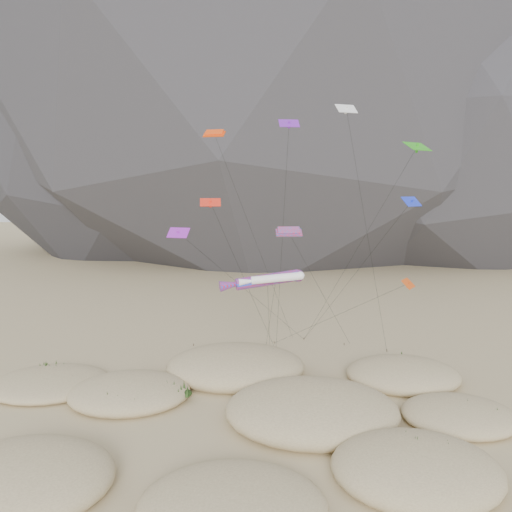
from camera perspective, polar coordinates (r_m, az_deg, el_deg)
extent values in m
plane|color=#CCB789|center=(42.82, 1.95, -20.03)|extent=(500.00, 500.00, 0.00)
ellipsoid|color=black|center=(158.23, 3.80, 22.49)|extent=(191.54, 147.29, 156.00)
ellipsoid|color=#2B2B30|center=(166.48, -12.74, 15.96)|extent=(136.20, 127.83, 116.00)
ellipsoid|color=black|center=(159.54, 21.85, 13.79)|extent=(130.55, 126.41, 100.00)
ellipsoid|color=#CCB789|center=(39.51, -25.36, -22.12)|extent=(12.52, 10.64, 3.43)
ellipsoid|color=#CCB789|center=(34.24, -2.73, -26.74)|extent=(11.90, 10.12, 2.64)
ellipsoid|color=#CCB789|center=(39.02, 17.83, -22.15)|extent=(11.81, 10.04, 3.34)
ellipsoid|color=#CCB789|center=(50.83, -14.25, -14.86)|extent=(11.63, 9.89, 2.68)
ellipsoid|color=#CCB789|center=(45.60, 6.40, -17.08)|extent=(15.16, 12.89, 3.73)
ellipsoid|color=#CCB789|center=(48.50, 22.19, -16.49)|extent=(9.92, 8.44, 2.22)
ellipsoid|color=#CCB789|center=(55.33, -2.35, -12.46)|extent=(14.95, 12.71, 3.64)
ellipsoid|color=#CCB789|center=(55.69, 16.45, -12.84)|extent=(11.77, 10.00, 2.85)
ellipsoid|color=#CCB789|center=(55.95, -22.48, -13.25)|extent=(11.86, 10.08, 1.98)
ellipsoid|color=black|center=(40.75, -27.14, -21.05)|extent=(3.06, 2.62, 0.92)
ellipsoid|color=black|center=(41.06, -23.00, -20.73)|extent=(2.04, 1.75, 0.61)
ellipsoid|color=black|center=(34.23, -6.21, -26.78)|extent=(2.82, 2.41, 0.85)
ellipsoid|color=black|center=(35.47, -1.18, -25.55)|extent=(1.95, 1.67, 0.58)
ellipsoid|color=black|center=(40.30, 18.99, -20.77)|extent=(2.98, 2.55, 0.90)
ellipsoid|color=black|center=(38.85, 13.18, -22.03)|extent=(2.58, 2.21, 0.77)
ellipsoid|color=black|center=(48.29, -14.95, -15.88)|extent=(2.66, 2.27, 0.80)
ellipsoid|color=black|center=(49.39, -8.79, -15.28)|extent=(2.45, 2.10, 0.74)
ellipsoid|color=black|center=(45.71, 6.65, -16.66)|extent=(3.09, 2.65, 0.93)
ellipsoid|color=black|center=(47.29, 10.30, -16.00)|extent=(2.86, 2.45, 0.86)
ellipsoid|color=black|center=(45.34, 4.77, -17.12)|extent=(2.70, 2.31, 0.81)
ellipsoid|color=black|center=(48.73, 24.38, -16.37)|extent=(2.65, 2.27, 0.80)
ellipsoid|color=black|center=(56.49, 0.14, -11.82)|extent=(3.42, 2.93, 1.03)
ellipsoid|color=black|center=(55.19, 2.30, -12.42)|extent=(2.58, 2.20, 0.77)
ellipsoid|color=black|center=(58.51, 16.98, -11.78)|extent=(2.02, 1.73, 0.61)
ellipsoid|color=black|center=(54.66, 14.75, -13.23)|extent=(2.19, 1.87, 0.66)
ellipsoid|color=black|center=(58.90, -22.37, -12.11)|extent=(2.32, 1.99, 0.70)
ellipsoid|color=black|center=(54.57, -19.88, -13.71)|extent=(1.81, 1.55, 0.54)
cylinder|color=#3F2D1E|center=(63.14, -0.83, -10.49)|extent=(0.08, 0.08, 0.30)
cylinder|color=#3F2D1E|center=(65.43, 2.10, -9.83)|extent=(0.08, 0.08, 0.30)
cylinder|color=#3F2D1E|center=(62.61, 2.29, -10.65)|extent=(0.08, 0.08, 0.30)
cylinder|color=#3F2D1E|center=(67.23, 5.51, -9.37)|extent=(0.08, 0.08, 0.30)
cylinder|color=#3F2D1E|center=(65.68, 10.04, -9.88)|extent=(0.08, 0.08, 0.30)
cylinder|color=#3F2D1E|center=(64.52, -2.31, -10.09)|extent=(0.08, 0.08, 0.30)
cylinder|color=#3F2D1E|center=(64.27, 14.73, -10.42)|extent=(0.08, 0.08, 0.30)
cylinder|color=#3F2D1E|center=(64.92, -7.15, -10.03)|extent=(0.08, 0.08, 0.30)
cylinder|color=red|center=(51.09, 1.32, -2.73)|extent=(6.80, 2.89, 1.90)
sphere|color=red|center=(52.04, 4.83, -2.26)|extent=(1.27, 1.27, 1.27)
cone|color=red|center=(50.29, -2.68, -3.29)|extent=(2.94, 1.76, 1.36)
cylinder|color=black|center=(56.76, 1.47, -7.16)|extent=(0.54, 9.21, 10.66)
cylinder|color=white|center=(50.33, 2.30, -2.55)|extent=(5.13, 1.52, 1.15)
sphere|color=white|center=(50.80, 5.09, -2.25)|extent=(0.84, 0.84, 0.84)
cone|color=white|center=(49.96, -0.82, -2.92)|extent=(2.14, 1.01, 0.86)
cylinder|color=black|center=(56.65, 1.64, -7.03)|extent=(0.88, 10.53, 10.95)
cube|color=#E63E0C|center=(55.73, -4.79, 13.72)|extent=(2.50, 1.49, 0.71)
cube|color=#E63E0C|center=(55.75, -4.79, 13.91)|extent=(2.11, 1.20, 0.68)
cylinder|color=black|center=(60.54, 0.19, 1.07)|extent=(9.45, 9.78, 25.75)
cube|color=red|center=(46.95, 3.78, 2.68)|extent=(2.51, 1.18, 0.67)
cube|color=red|center=(46.93, 3.78, 2.95)|extent=(2.13, 0.94, 0.67)
cylinder|color=black|center=(56.27, 7.80, -4.66)|extent=(9.03, 15.55, 15.82)
cube|color=#DC460B|center=(50.66, 17.01, -3.03)|extent=(1.77, 2.06, 0.84)
cube|color=#DC460B|center=(50.69, 17.00, -3.19)|extent=(0.37, 0.35, 0.62)
cylinder|color=black|center=(57.48, 8.65, -6.97)|extent=(12.50, 14.73, 10.73)
cube|color=#182DCD|center=(47.02, 17.34, 5.96)|extent=(2.10, 1.88, 0.87)
cube|color=#182DCD|center=(47.03, 17.33, 5.78)|extent=(0.37, 0.39, 0.64)
cylinder|color=black|center=(56.35, 10.40, -3.13)|extent=(7.65, 19.02, 18.73)
cube|color=white|center=(53.83, 10.29, 16.24)|extent=(2.37, 1.67, 0.96)
cube|color=white|center=(53.81, 10.28, 16.08)|extent=(0.36, 0.40, 0.71)
cylinder|color=black|center=(57.43, 12.73, 1.66)|extent=(6.86, 6.57, 27.94)
cube|color=#29A118|center=(53.55, 17.96, 11.83)|extent=(3.15, 2.78, 0.93)
cube|color=#29A118|center=(53.53, 17.95, 11.67)|extent=(0.40, 0.37, 0.96)
cylinder|color=black|center=(59.03, 11.00, -0.03)|extent=(9.86, 13.02, 24.05)
cube|color=red|center=(46.61, -5.24, 6.13)|extent=(2.00, 1.17, 0.74)
cube|color=red|center=(46.61, -5.24, 5.95)|extent=(0.25, 0.25, 0.65)
cylinder|color=black|center=(53.93, -0.94, -3.56)|extent=(6.68, 12.97, 18.61)
cube|color=purple|center=(52.04, 3.80, 14.90)|extent=(2.15, 1.22, 0.88)
cube|color=purple|center=(52.02, 3.80, 14.73)|extent=(0.28, 0.32, 0.68)
cylinder|color=black|center=(55.92, 2.97, 0.87)|extent=(0.92, 7.80, 26.37)
cube|color=purple|center=(45.76, -8.87, 2.64)|extent=(2.15, 1.44, 0.88)
cube|color=purple|center=(45.77, -8.86, 2.46)|extent=(0.32, 0.37, 0.65)
cylinder|color=black|center=(55.78, -0.35, -4.59)|extent=(13.39, 18.94, 15.91)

